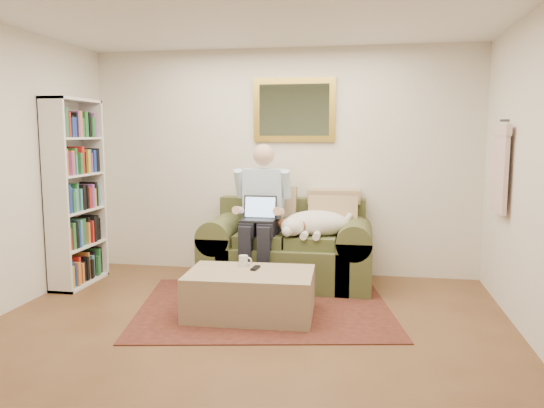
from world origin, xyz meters
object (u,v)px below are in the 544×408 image
(seated_man, at_px, (260,216))
(coffee_mug, at_px, (243,261))
(bookshelf, at_px, (76,193))
(ottoman, at_px, (250,294))
(sofa, at_px, (288,255))
(laptop, at_px, (259,214))
(sleeping_dog, at_px, (317,223))

(seated_man, height_order, coffee_mug, seated_man)
(bookshelf, bearing_deg, ottoman, -18.70)
(sofa, xyz_separation_m, laptop, (-0.27, -0.24, 0.49))
(ottoman, bearing_deg, laptop, 96.20)
(sofa, height_order, sleeping_dog, sofa)
(coffee_mug, xyz_separation_m, bookshelf, (-1.96, 0.50, 0.54))
(sleeping_dog, height_order, coffee_mug, sleeping_dog)
(laptop, distance_m, coffee_mug, 0.76)
(laptop, relative_size, coffee_mug, 3.51)
(seated_man, relative_size, sleeping_dog, 2.04)
(sleeping_dog, bearing_deg, laptop, -166.36)
(laptop, xyz_separation_m, coffee_mug, (-0.01, -0.68, -0.34))
(sofa, height_order, bookshelf, bookshelf)
(sleeping_dog, distance_m, bookshelf, 2.61)
(sofa, distance_m, seated_man, 0.55)
(coffee_mug, bearing_deg, sofa, 72.74)
(seated_man, xyz_separation_m, bookshelf, (-1.98, -0.24, 0.24))
(laptop, bearing_deg, sleeping_dog, 13.64)
(ottoman, bearing_deg, sleeping_dog, 63.85)
(seated_man, distance_m, bookshelf, 2.00)
(seated_man, bearing_deg, ottoman, -84.26)
(seated_man, height_order, sleeping_dog, seated_man)
(sofa, distance_m, bookshelf, 2.38)
(coffee_mug, bearing_deg, ottoman, -61.19)
(sleeping_dog, distance_m, coffee_mug, 1.05)
(sleeping_dog, xyz_separation_m, ottoman, (-0.50, -1.02, -0.49))
(coffee_mug, bearing_deg, laptop, 88.91)
(ottoman, distance_m, coffee_mug, 0.34)
(laptop, height_order, bookshelf, bookshelf)
(sofa, relative_size, coffee_mug, 18.07)
(sleeping_dog, bearing_deg, bookshelf, -172.94)
(seated_man, bearing_deg, coffee_mug, -90.99)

